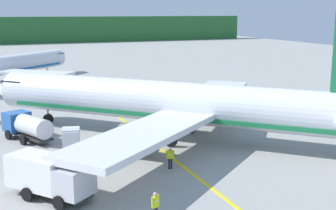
{
  "coord_description": "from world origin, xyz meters",
  "views": [
    {
      "loc": [
        6.27,
        -22.94,
        11.82
      ],
      "look_at": [
        20.48,
        12.18,
        3.98
      ],
      "focal_mm": 48.83,
      "sensor_mm": 36.0,
      "label": 1
    }
  ],
  "objects_px": {
    "crew_loader_left": "(155,204)",
    "service_truck_fuel": "(49,175)",
    "service_truck_catering": "(27,126)",
    "crew_marshaller": "(170,156)",
    "airliner_foreground": "(173,103)",
    "cargo_container_near": "(71,139)"
  },
  "relations": [
    {
      "from": "cargo_container_near",
      "to": "crew_marshaller",
      "type": "distance_m",
      "value": 10.03
    },
    {
      "from": "service_truck_catering",
      "to": "crew_loader_left",
      "type": "distance_m",
      "value": 20.79
    },
    {
      "from": "airliner_foreground",
      "to": "cargo_container_near",
      "type": "distance_m",
      "value": 9.78
    },
    {
      "from": "service_truck_fuel",
      "to": "cargo_container_near",
      "type": "height_order",
      "value": "service_truck_fuel"
    },
    {
      "from": "crew_loader_left",
      "to": "service_truck_fuel",
      "type": "bearing_deg",
      "value": 131.86
    },
    {
      "from": "service_truck_catering",
      "to": "airliner_foreground",
      "type": "bearing_deg",
      "value": -19.42
    },
    {
      "from": "service_truck_catering",
      "to": "crew_marshaller",
      "type": "relative_size",
      "value": 3.65
    },
    {
      "from": "cargo_container_near",
      "to": "crew_loader_left",
      "type": "relative_size",
      "value": 1.14
    },
    {
      "from": "service_truck_fuel",
      "to": "crew_loader_left",
      "type": "height_order",
      "value": "service_truck_fuel"
    },
    {
      "from": "service_truck_fuel",
      "to": "crew_loader_left",
      "type": "distance_m",
      "value": 7.69
    },
    {
      "from": "crew_marshaller",
      "to": "crew_loader_left",
      "type": "distance_m",
      "value": 8.88
    },
    {
      "from": "airliner_foreground",
      "to": "crew_loader_left",
      "type": "relative_size",
      "value": 18.27
    },
    {
      "from": "service_truck_catering",
      "to": "crew_marshaller",
      "type": "distance_m",
      "value": 15.4
    },
    {
      "from": "airliner_foreground",
      "to": "crew_marshaller",
      "type": "height_order",
      "value": "airliner_foreground"
    },
    {
      "from": "cargo_container_near",
      "to": "service_truck_catering",
      "type": "bearing_deg",
      "value": 127.43
    },
    {
      "from": "airliner_foreground",
      "to": "cargo_container_near",
      "type": "height_order",
      "value": "airliner_foreground"
    },
    {
      "from": "service_truck_catering",
      "to": "crew_loader_left",
      "type": "relative_size",
      "value": 3.46
    },
    {
      "from": "airliner_foreground",
      "to": "service_truck_fuel",
      "type": "bearing_deg",
      "value": -141.92
    },
    {
      "from": "service_truck_fuel",
      "to": "service_truck_catering",
      "type": "relative_size",
      "value": 0.98
    },
    {
      "from": "crew_marshaller",
      "to": "service_truck_catering",
      "type": "bearing_deg",
      "value": 127.12
    },
    {
      "from": "airliner_foreground",
      "to": "service_truck_fuel",
      "type": "distance_m",
      "value": 16.22
    },
    {
      "from": "airliner_foreground",
      "to": "service_truck_fuel",
      "type": "height_order",
      "value": "airliner_foreground"
    }
  ]
}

